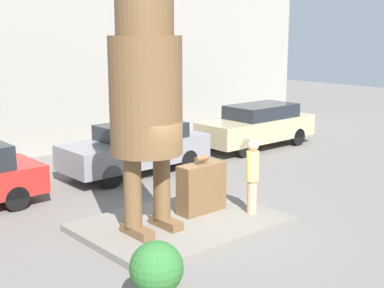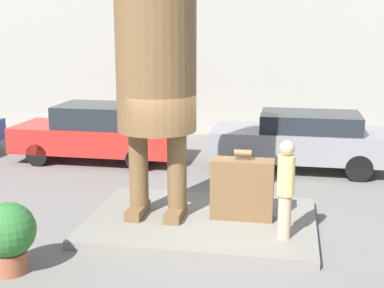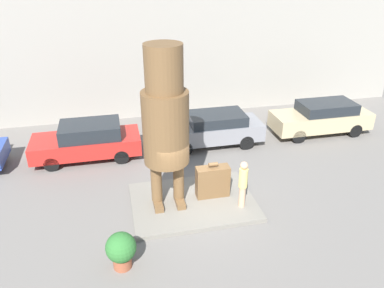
% 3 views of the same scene
% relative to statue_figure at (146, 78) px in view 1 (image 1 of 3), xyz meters
% --- Properties ---
extents(ground_plane, '(60.00, 60.00, 0.00)m').
position_rel_statue_figure_xyz_m(ground_plane, '(0.87, -0.06, -3.35)').
color(ground_plane, slate).
extents(pedestal, '(4.28, 3.11, 0.15)m').
position_rel_statue_figure_xyz_m(pedestal, '(0.87, -0.06, -3.28)').
color(pedestal, slate).
rests_on(pedestal, ground_plane).
extents(building_backdrop, '(28.00, 0.60, 6.69)m').
position_rel_statue_figure_xyz_m(building_backdrop, '(0.87, 8.66, -0.01)').
color(building_backdrop, gray).
rests_on(building_backdrop, ground_plane).
extents(statue_figure, '(1.48, 1.48, 5.47)m').
position_rel_statue_figure_xyz_m(statue_figure, '(0.00, 0.00, 0.00)').
color(statue_figure, brown).
rests_on(statue_figure, pedestal).
extents(giant_suitcase, '(1.17, 0.45, 1.34)m').
position_rel_statue_figure_xyz_m(giant_suitcase, '(1.62, 0.10, -2.62)').
color(giant_suitcase, brown).
rests_on(giant_suitcase, pedestal).
extents(tourist, '(0.29, 0.29, 1.73)m').
position_rel_statue_figure_xyz_m(tourist, '(2.42, -0.74, -2.26)').
color(tourist, tan).
rests_on(tourist, pedestal).
extents(parked_car_grey, '(4.56, 1.76, 1.52)m').
position_rel_statue_figure_xyz_m(parked_car_grey, '(2.78, 4.31, -2.53)').
color(parked_car_grey, gray).
rests_on(parked_car_grey, ground_plane).
extents(parked_car_tan, '(4.76, 1.71, 1.59)m').
position_rel_statue_figure_xyz_m(parked_car_tan, '(8.28, 4.36, -2.50)').
color(parked_car_tan, tan).
rests_on(parked_car_tan, ground_plane).
extents(planter_pot, '(0.85, 0.85, 1.12)m').
position_rel_statue_figure_xyz_m(planter_pot, '(-1.72, -2.54, -2.72)').
color(planter_pot, brown).
rests_on(planter_pot, ground_plane).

